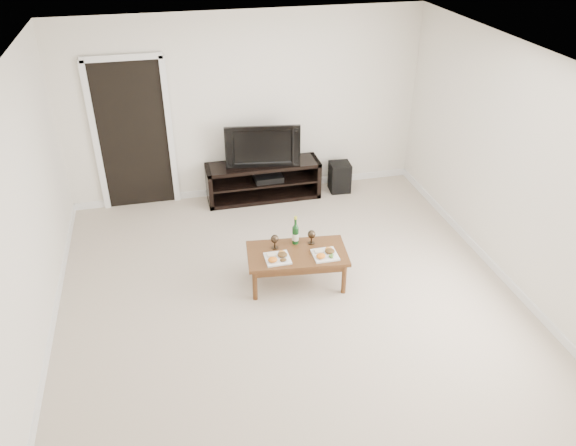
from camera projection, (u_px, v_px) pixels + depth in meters
The scene contains 14 objects.
floor at pixel (292, 305), 6.13m from camera, with size 5.50×5.50×0.00m, color beige.
back_wall at pixel (245, 107), 7.77m from camera, with size 5.00×0.04×2.60m, color white.
ceiling at pixel (293, 65), 4.78m from camera, with size 5.00×5.50×0.04m, color white.
doorway at pixel (133, 137), 7.58m from camera, with size 0.90×0.02×2.05m, color black.
media_console at pixel (263, 181), 8.11m from camera, with size 1.62×0.45×0.55m, color black.
television at pixel (262, 144), 7.81m from camera, with size 1.04×0.14×0.60m, color black.
av_receiver at pixel (268, 178), 8.09m from camera, with size 0.40×0.30×0.08m, color black.
subwoofer at pixel (340, 177), 8.34m from camera, with size 0.29×0.29×0.44m, color black.
coffee_table at pixel (297, 268), 6.37m from camera, with size 1.11×0.61×0.42m, color brown.
plate_left at pixel (277, 257), 6.13m from camera, with size 0.27×0.27×0.07m, color white.
plate_right at pixel (325, 253), 6.19m from camera, with size 0.27×0.27×0.07m, color white.
wine_bottle at pixel (295, 230), 6.33m from camera, with size 0.07×0.07×0.35m, color #0F3A15.
goblet_left at pixel (275, 242), 6.29m from camera, with size 0.09×0.09×0.17m, color #34281C, non-canonical shape.
goblet_right at pixel (312, 237), 6.38m from camera, with size 0.09×0.09×0.17m, color #34281C, non-canonical shape.
Camera 1 is at (-1.15, -4.66, 3.92)m, focal length 35.00 mm.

